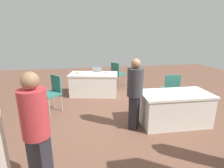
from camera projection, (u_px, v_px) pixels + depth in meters
The scene contains 11 objects.
ground_plane at pixel (122, 122), 4.29m from camera, with size 14.40×14.40×0.00m, color brown.
table_foreground at pixel (94, 84), 6.09m from camera, with size 1.74×1.12×0.75m.
table_mid_right at pixel (174, 108), 4.15m from camera, with size 1.62×0.88×0.75m.
chair_near_front at pixel (170, 88), 5.06m from camera, with size 0.49×0.49×0.97m.
chair_tucked_left at pixel (53, 91), 4.78m from camera, with size 0.62×0.62×0.98m.
chair_tucked_right at pixel (117, 73), 7.10m from camera, with size 0.61×0.61×0.95m.
person_presenter at pixel (135, 91), 3.82m from camera, with size 0.47×0.47×1.57m.
person_attendee_standing at pixel (36, 128), 2.25m from camera, with size 0.48×0.48×1.64m.
laptop_silver at pixel (97, 72), 5.99m from camera, with size 0.39×0.38×0.21m.
yarn_ball at pixel (78, 72), 5.91m from camera, with size 0.11×0.11×0.11m, color beige.
scissors_red at pixel (106, 73), 6.09m from camera, with size 0.18×0.04×0.01m, color red.
Camera 1 is at (0.91, 3.76, 2.07)m, focal length 28.50 mm.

